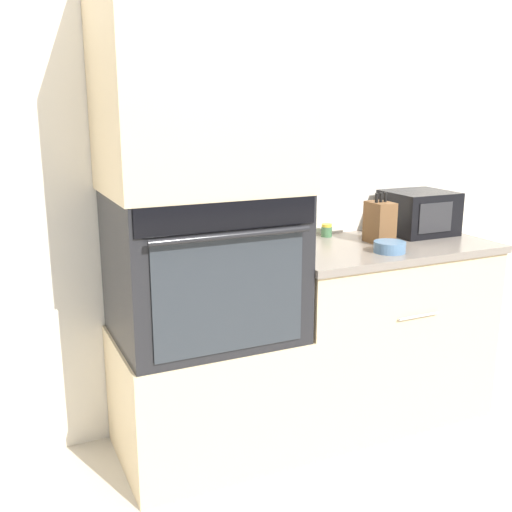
{
  "coord_description": "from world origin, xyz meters",
  "views": [
    {
      "loc": [
        -1.22,
        -2.04,
        1.55
      ],
      "look_at": [
        -0.18,
        0.21,
        0.93
      ],
      "focal_mm": 42.0,
      "sensor_mm": 36.0,
      "label": 1
    }
  ],
  "objects_px": {
    "condiment_jar_near": "(327,230)",
    "bowl": "(390,247)",
    "knife_block": "(380,222)",
    "condiment_jar_mid": "(302,239)",
    "microwave": "(418,213)",
    "wall_oven": "(204,265)"
  },
  "relations": [
    {
      "from": "bowl",
      "to": "condiment_jar_mid",
      "type": "bearing_deg",
      "value": 145.55
    },
    {
      "from": "microwave",
      "to": "bowl",
      "type": "xyz_separation_m",
      "value": [
        -0.39,
        -0.28,
        -0.09
      ]
    },
    {
      "from": "knife_block",
      "to": "condiment_jar_mid",
      "type": "xyz_separation_m",
      "value": [
        -0.41,
        0.04,
        -0.06
      ]
    },
    {
      "from": "knife_block",
      "to": "condiment_jar_mid",
      "type": "bearing_deg",
      "value": 174.23
    },
    {
      "from": "wall_oven",
      "to": "bowl",
      "type": "distance_m",
      "value": 0.86
    },
    {
      "from": "microwave",
      "to": "knife_block",
      "type": "height_order",
      "value": "knife_block"
    },
    {
      "from": "wall_oven",
      "to": "condiment_jar_mid",
      "type": "relative_size",
      "value": 7.9
    },
    {
      "from": "bowl",
      "to": "condiment_jar_near",
      "type": "xyz_separation_m",
      "value": [
        -0.09,
        0.41,
        0.01
      ]
    },
    {
      "from": "microwave",
      "to": "bowl",
      "type": "relative_size",
      "value": 2.25
    },
    {
      "from": "microwave",
      "to": "condiment_jar_near",
      "type": "xyz_separation_m",
      "value": [
        -0.48,
        0.13,
        -0.08
      ]
    },
    {
      "from": "knife_block",
      "to": "condiment_jar_near",
      "type": "distance_m",
      "value": 0.29
    },
    {
      "from": "bowl",
      "to": "condiment_jar_near",
      "type": "distance_m",
      "value": 0.42
    },
    {
      "from": "wall_oven",
      "to": "condiment_jar_near",
      "type": "distance_m",
      "value": 0.8
    },
    {
      "from": "wall_oven",
      "to": "knife_block",
      "type": "distance_m",
      "value": 0.93
    },
    {
      "from": "condiment_jar_mid",
      "to": "bowl",
      "type": "bearing_deg",
      "value": -34.45
    },
    {
      "from": "condiment_jar_near",
      "to": "condiment_jar_mid",
      "type": "distance_m",
      "value": 0.31
    },
    {
      "from": "wall_oven",
      "to": "microwave",
      "type": "relative_size",
      "value": 2.3
    },
    {
      "from": "wall_oven",
      "to": "condiment_jar_mid",
      "type": "bearing_deg",
      "value": 6.98
    },
    {
      "from": "knife_block",
      "to": "condiment_jar_near",
      "type": "relative_size",
      "value": 3.69
    },
    {
      "from": "condiment_jar_mid",
      "to": "knife_block",
      "type": "bearing_deg",
      "value": -5.77
    },
    {
      "from": "condiment_jar_near",
      "to": "bowl",
      "type": "bearing_deg",
      "value": -78.34
    },
    {
      "from": "knife_block",
      "to": "wall_oven",
      "type": "bearing_deg",
      "value": -178.68
    }
  ]
}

